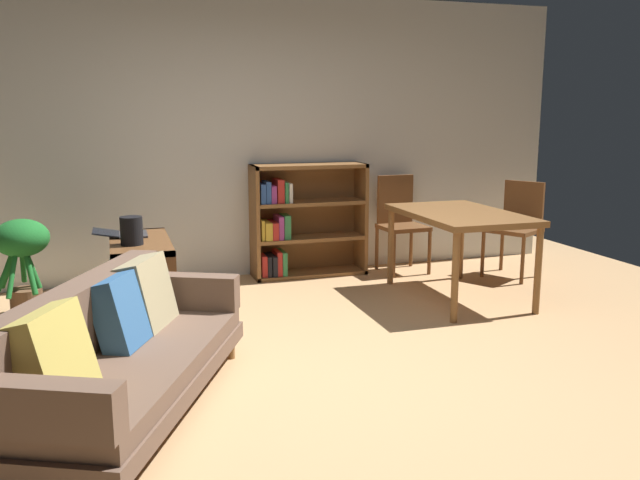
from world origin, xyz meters
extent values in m
plane|color=tan|center=(0.00, 0.00, 0.00)|extent=(8.16, 8.16, 0.00)
cube|color=silver|center=(0.00, 2.70, 1.35)|extent=(6.80, 0.10, 2.70)
cylinder|color=olive|center=(-0.46, 0.42, 0.07)|extent=(0.04, 0.04, 0.13)
cylinder|color=olive|center=(-1.02, 0.69, 0.07)|extent=(0.04, 0.04, 0.13)
cube|color=brown|center=(-1.12, -0.23, 0.18)|extent=(1.48, 2.04, 0.10)
cube|color=brown|center=(-1.12, -0.23, 0.28)|extent=(1.42, 1.96, 0.10)
cube|color=brown|center=(-1.37, -0.11, 0.52)|extent=(0.95, 1.73, 0.37)
cube|color=brown|center=(-0.74, 0.56, 0.44)|extent=(0.70, 0.43, 0.22)
cube|color=brown|center=(-1.49, -1.03, 0.44)|extent=(0.70, 0.43, 0.22)
cube|color=tan|center=(-1.45, -0.66, 0.52)|extent=(0.40, 0.48, 0.44)
cube|color=#336093|center=(-1.14, -0.01, 0.51)|extent=(0.39, 0.47, 0.43)
cube|color=tan|center=(-0.99, 0.29, 0.52)|extent=(0.40, 0.49, 0.45)
cube|color=brown|center=(-0.97, 2.04, 0.31)|extent=(0.45, 0.04, 0.62)
cube|color=brown|center=(-0.97, 1.05, 0.31)|extent=(0.45, 0.04, 0.62)
cube|color=brown|center=(-0.97, 1.55, 0.26)|extent=(0.45, 1.00, 0.04)
cube|color=brown|center=(-0.97, 1.55, 0.60)|extent=(0.45, 1.04, 0.04)
cube|color=brown|center=(-0.97, 1.55, 0.02)|extent=(0.45, 1.00, 0.04)
cube|color=#333338|center=(-1.01, 1.77, 0.63)|extent=(0.22, 0.31, 0.02)
cube|color=black|center=(-1.22, 1.77, 0.65)|extent=(0.21, 0.30, 0.05)
cylinder|color=black|center=(-1.03, 1.37, 0.72)|extent=(0.17, 0.17, 0.21)
cylinder|color=slate|center=(-1.03, 1.37, 0.77)|extent=(0.09, 0.09, 0.01)
cylinder|color=brown|center=(-1.84, 1.73, 0.12)|extent=(0.24, 0.24, 0.25)
cylinder|color=#1E6B28|center=(-1.79, 1.73, 0.43)|extent=(0.14, 0.05, 0.38)
cylinder|color=#1E6B28|center=(-1.81, 1.77, 0.43)|extent=(0.11, 0.12, 0.38)
cylinder|color=#1E6B28|center=(-1.86, 1.87, 0.51)|extent=(0.08, 0.30, 0.54)
cylinder|color=#1E6B28|center=(-1.93, 1.79, 0.47)|extent=(0.24, 0.17, 0.47)
cylinder|color=#1E6B28|center=(-1.94, 1.69, 0.45)|extent=(0.23, 0.14, 0.44)
cylinder|color=#1E6B28|center=(-1.88, 1.60, 0.50)|extent=(0.13, 0.30, 0.52)
cylinder|color=#1E6B28|center=(-1.79, 1.63, 0.46)|extent=(0.13, 0.24, 0.46)
ellipsoid|color=#1E6B28|center=(-1.84, 1.73, 0.65)|extent=(0.41, 0.41, 0.29)
cylinder|color=brown|center=(1.31, 1.89, 0.35)|extent=(0.06, 0.06, 0.71)
cylinder|color=brown|center=(1.31, 0.66, 0.35)|extent=(0.06, 0.06, 0.71)
cylinder|color=brown|center=(2.05, 1.89, 0.35)|extent=(0.06, 0.06, 0.71)
cylinder|color=brown|center=(2.05, 0.66, 0.35)|extent=(0.06, 0.06, 0.71)
cube|color=brown|center=(1.68, 1.28, 0.73)|extent=(0.84, 1.33, 0.05)
cylinder|color=brown|center=(1.83, 2.12, 0.22)|extent=(0.04, 0.04, 0.44)
cylinder|color=brown|center=(1.43, 2.09, 0.22)|extent=(0.04, 0.04, 0.44)
cylinder|color=brown|center=(1.80, 2.49, 0.22)|extent=(0.04, 0.04, 0.44)
cylinder|color=brown|center=(1.41, 2.47, 0.22)|extent=(0.04, 0.04, 0.44)
cube|color=brown|center=(1.62, 2.29, 0.46)|extent=(0.46, 0.44, 0.04)
cube|color=brown|center=(1.61, 2.48, 0.72)|extent=(0.39, 0.06, 0.49)
cylinder|color=brown|center=(2.48, 1.50, 0.22)|extent=(0.04, 0.04, 0.45)
cylinder|color=brown|center=(2.28, 1.86, 0.22)|extent=(0.04, 0.04, 0.45)
cylinder|color=brown|center=(2.82, 1.70, 0.22)|extent=(0.04, 0.04, 0.45)
cylinder|color=brown|center=(2.62, 2.06, 0.22)|extent=(0.04, 0.04, 0.45)
cube|color=brown|center=(2.55, 1.78, 0.47)|extent=(0.60, 0.60, 0.04)
cube|color=brown|center=(2.72, 1.88, 0.71)|extent=(0.23, 0.37, 0.44)
cube|color=brown|center=(0.14, 2.46, 0.55)|extent=(0.04, 0.35, 1.10)
cube|color=brown|center=(1.22, 2.46, 0.55)|extent=(0.04, 0.35, 1.10)
cube|color=brown|center=(0.68, 2.46, 1.08)|extent=(1.12, 0.35, 0.04)
cube|color=brown|center=(0.68, 2.46, 0.02)|extent=(1.12, 0.35, 0.04)
cube|color=brown|center=(0.68, 2.62, 0.55)|extent=(1.09, 0.04, 1.10)
cube|color=brown|center=(0.68, 2.46, 0.37)|extent=(1.09, 0.34, 0.04)
cube|color=brown|center=(0.68, 2.46, 0.73)|extent=(1.09, 0.34, 0.04)
cube|color=red|center=(0.20, 2.43, 0.14)|extent=(0.05, 0.22, 0.20)
cube|color=black|center=(0.25, 2.44, 0.13)|extent=(0.04, 0.25, 0.20)
cube|color=black|center=(0.30, 2.45, 0.13)|extent=(0.04, 0.29, 0.20)
cube|color=red|center=(0.35, 2.44, 0.15)|extent=(0.05, 0.24, 0.23)
cube|color=#337F47|center=(0.40, 2.44, 0.15)|extent=(0.04, 0.26, 0.23)
cube|color=gold|center=(0.19, 2.43, 0.49)|extent=(0.03, 0.23, 0.20)
cube|color=gold|center=(0.24, 2.44, 0.48)|extent=(0.07, 0.28, 0.17)
cube|color=red|center=(0.31, 2.45, 0.48)|extent=(0.06, 0.29, 0.17)
cube|color=#993884|center=(0.37, 2.44, 0.50)|extent=(0.05, 0.26, 0.22)
cube|color=#337F47|center=(0.43, 2.43, 0.51)|extent=(0.06, 0.21, 0.23)
cube|color=#2D5199|center=(0.20, 2.44, 0.84)|extent=(0.05, 0.25, 0.19)
cube|color=#2D5199|center=(0.25, 2.43, 0.85)|extent=(0.05, 0.23, 0.21)
cube|color=#993884|center=(0.30, 2.43, 0.83)|extent=(0.05, 0.21, 0.17)
cube|color=red|center=(0.37, 2.44, 0.86)|extent=(0.06, 0.24, 0.22)
cube|color=#337F47|center=(0.42, 2.44, 0.84)|extent=(0.03, 0.25, 0.20)
cube|color=silver|center=(0.46, 2.43, 0.84)|extent=(0.03, 0.23, 0.19)
camera|label=1|loc=(-1.16, -3.74, 1.61)|focal=37.45mm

